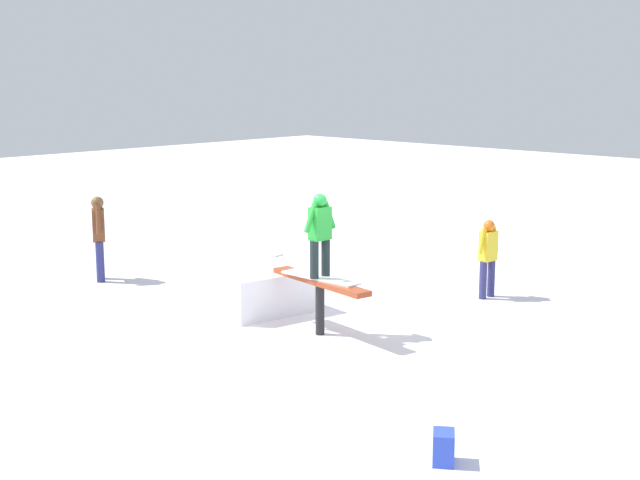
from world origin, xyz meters
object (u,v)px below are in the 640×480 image
Objects in this scene: bystander_yellow at (488,254)px; backpack_on_snow at (444,447)px; rail_feature at (320,288)px; main_rider_on_rail at (320,238)px; bystander_brown at (99,234)px; loose_snowboard_white at (254,252)px.

backpack_on_snow is (3.50, -6.09, -0.62)m from bystander_yellow.
main_rider_on_rail is at bearing 0.00° from rail_feature.
bystander_brown is (-5.54, -0.35, -0.59)m from main_rider_on_rail.
main_rider_on_rail is (0.00, 0.00, 0.78)m from rail_feature.
bystander_yellow is 7.05m from backpack_on_snow.
backpack_on_snow is at bearing -30.39° from main_rider_on_rail.
backpack_on_snow is at bearing -21.47° from rail_feature.
bystander_yellow is (0.58, 3.69, -0.72)m from main_rider_on_rail.
bystander_brown is 1.16× the size of bystander_yellow.
rail_feature is at bearing 139.06° from loose_snowboard_white.
rail_feature is 5.55m from bystander_brown.
loose_snowboard_white is at bearing 119.67° from bystander_brown.
main_rider_on_rail is 4.91m from backpack_on_snow.
rail_feature is 1.47× the size of loose_snowboard_white.
main_rider_on_rail reaches higher than bystander_yellow.
bystander_yellow is (6.11, 4.04, -0.13)m from bystander_brown.
main_rider_on_rail reaches higher than loose_snowboard_white.
rail_feature is 6.27× the size of backpack_on_snow.
main_rider_on_rail reaches higher than rail_feature.
loose_snowboard_white is (-5.99, -0.19, -0.78)m from bystander_yellow.
loose_snowboard_white is (-5.41, 3.50, -1.50)m from main_rider_on_rail.
main_rider_on_rail is at bearing 35.22° from bystander_brown.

